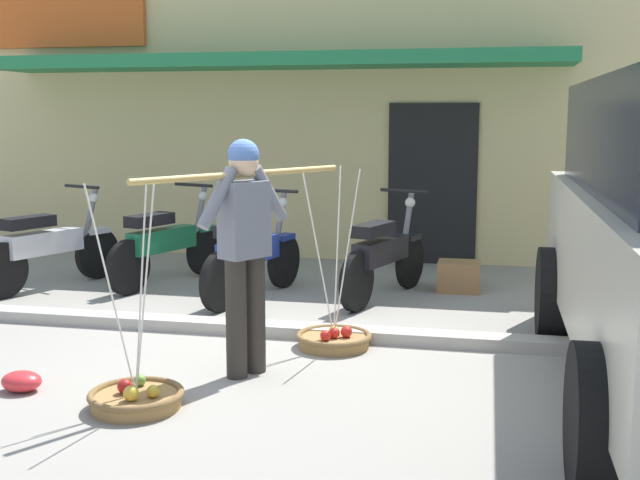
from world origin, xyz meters
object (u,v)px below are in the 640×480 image
at_px(fruit_vendor, 245,241).
at_px(fruit_basket_right_side, 334,338).
at_px(fruit_basket_left_side, 136,397).
at_px(motorcycle_second_in_row, 166,244).
at_px(wooden_crate, 459,276).
at_px(motorcycle_nearest_shop, 49,247).
at_px(plastic_litter_bag, 21,381).
at_px(motorcycle_end_of_row, 384,256).
at_px(motorcycle_third_in_row, 252,255).

height_order(fruit_vendor, fruit_basket_right_side, fruit_vendor).
xyz_separation_m(fruit_basket_left_side, motorcycle_second_in_row, (-1.31, 3.59, 0.38)).
height_order(fruit_basket_left_side, wooden_crate, fruit_basket_left_side).
bearing_deg(fruit_vendor, motorcycle_nearest_shop, 141.66).
bearing_deg(plastic_litter_bag, motorcycle_second_in_row, 96.80).
xyz_separation_m(motorcycle_second_in_row, plastic_litter_bag, (0.41, -3.46, -0.38)).
xyz_separation_m(fruit_basket_right_side, plastic_litter_bag, (-1.87, -1.48, -0.01)).
relative_size(plastic_litter_bag, wooden_crate, 0.64).
distance_m(fruit_vendor, fruit_basket_right_side, 1.30).
xyz_separation_m(fruit_basket_right_side, motorcycle_end_of_row, (0.15, 1.78, 0.38)).
xyz_separation_m(fruit_vendor, motorcycle_nearest_shop, (-2.95, 2.33, -0.53)).
bearing_deg(plastic_litter_bag, motorcycle_end_of_row, 58.30).
height_order(fruit_vendor, motorcycle_third_in_row, fruit_vendor).
relative_size(motorcycle_third_in_row, plastic_litter_bag, 6.37).
xyz_separation_m(motorcycle_third_in_row, motorcycle_end_of_row, (1.30, 0.28, 0.00)).
distance_m(fruit_basket_left_side, fruit_basket_right_side, 1.88).
relative_size(fruit_vendor, fruit_basket_left_side, 1.17).
xyz_separation_m(fruit_basket_right_side, motorcycle_second_in_row, (-2.28, 1.98, 0.38)).
bearing_deg(fruit_basket_left_side, motorcycle_third_in_row, 93.39).
bearing_deg(fruit_vendor, plastic_litter_bag, -153.87).
height_order(motorcycle_nearest_shop, plastic_litter_bag, motorcycle_nearest_shop).
height_order(fruit_basket_right_side, motorcycle_end_of_row, fruit_basket_right_side).
bearing_deg(fruit_basket_left_side, wooden_crate, 64.97).
xyz_separation_m(motorcycle_third_in_row, plastic_litter_bag, (-0.71, -2.99, -0.38)).
bearing_deg(fruit_basket_left_side, fruit_basket_right_side, 59.04).
height_order(fruit_basket_right_side, motorcycle_nearest_shop, fruit_basket_right_side).
relative_size(motorcycle_nearest_shop, motorcycle_second_in_row, 0.99).
relative_size(motorcycle_nearest_shop, plastic_litter_bag, 6.16).
bearing_deg(motorcycle_end_of_row, fruit_basket_left_side, -108.22).
bearing_deg(plastic_litter_bag, motorcycle_third_in_row, 76.54).
distance_m(motorcycle_end_of_row, plastic_litter_bag, 3.86).
xyz_separation_m(plastic_litter_bag, wooden_crate, (2.75, 3.83, 0.09)).
distance_m(fruit_basket_right_side, motorcycle_third_in_row, 1.93).
bearing_deg(wooden_crate, fruit_basket_left_side, -115.03).
bearing_deg(fruit_basket_right_side, motorcycle_end_of_row, 85.17).
bearing_deg(fruit_basket_left_side, motorcycle_nearest_shop, 128.14).
distance_m(motorcycle_third_in_row, plastic_litter_bag, 3.10).
height_order(fruit_basket_left_side, fruit_basket_right_side, same).
bearing_deg(motorcycle_nearest_shop, fruit_vendor, -38.34).
relative_size(motorcycle_second_in_row, wooden_crate, 3.96).
relative_size(fruit_basket_left_side, motorcycle_third_in_row, 0.81).
bearing_deg(motorcycle_second_in_row, plastic_litter_bag, -83.20).
relative_size(motorcycle_third_in_row, motorcycle_end_of_row, 1.01).
relative_size(motorcycle_second_in_row, motorcycle_third_in_row, 0.98).
bearing_deg(fruit_vendor, fruit_basket_right_side, 58.95).
bearing_deg(motorcycle_second_in_row, wooden_crate, 6.54).
distance_m(motorcycle_second_in_row, motorcycle_third_in_row, 1.22).
relative_size(fruit_basket_left_side, fruit_basket_right_side, 1.00).
distance_m(fruit_basket_left_side, wooden_crate, 4.37).
bearing_deg(motorcycle_second_in_row, motorcycle_third_in_row, -22.88).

